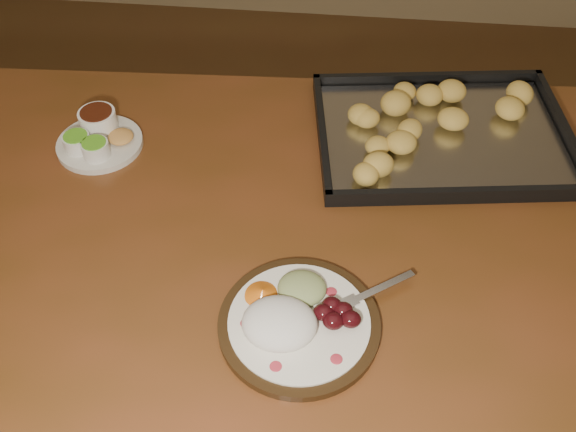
# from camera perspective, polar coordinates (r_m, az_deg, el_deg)

# --- Properties ---
(ground) EXTENTS (4.00, 4.00, 0.00)m
(ground) POSITION_cam_1_polar(r_m,az_deg,el_deg) (1.77, 0.67, -16.87)
(ground) COLOR #52381C
(ground) RESTS_ON ground
(dining_table) EXTENTS (1.54, 0.97, 0.75)m
(dining_table) POSITION_cam_1_polar(r_m,az_deg,el_deg) (1.20, -1.67, -4.19)
(dining_table) COLOR brown
(dining_table) RESTS_ON ground
(dinner_plate) EXTENTS (0.30, 0.25, 0.06)m
(dinner_plate) POSITION_cam_1_polar(r_m,az_deg,el_deg) (0.99, 0.64, -9.17)
(dinner_plate) COLOR black
(dinner_plate) RESTS_ON dining_table
(condiment_saucer) EXTENTS (0.17, 0.17, 0.06)m
(condiment_saucer) POSITION_cam_1_polar(r_m,az_deg,el_deg) (1.32, -16.58, 6.77)
(condiment_saucer) COLOR beige
(condiment_saucer) RESTS_ON dining_table
(baking_tray) EXTENTS (0.54, 0.43, 0.05)m
(baking_tray) POSITION_cam_1_polar(r_m,az_deg,el_deg) (1.32, 13.61, 7.27)
(baking_tray) COLOR black
(baking_tray) RESTS_ON dining_table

